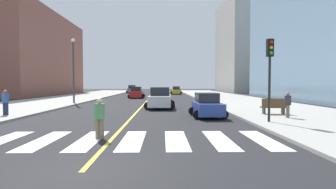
{
  "coord_description": "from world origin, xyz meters",
  "views": [
    {
      "loc": [
        2.15,
        -6.98,
        2.34
      ],
      "look_at": [
        2.72,
        22.83,
        1.12
      ],
      "focal_mm": 28.65,
      "sensor_mm": 36.0,
      "label": 1
    }
  ],
  "objects_px": {
    "park_bench": "(274,107)",
    "pedestrian_waiting_east": "(288,104)",
    "pedestrian_walking_west": "(5,101)",
    "car_black_fifth": "(176,90)",
    "car_white_sixth": "(160,99)",
    "car_blue_second": "(207,106)",
    "car_gray_third": "(132,89)",
    "traffic_light_near_corner": "(270,64)",
    "street_lamp": "(73,65)",
    "pedestrian_crossing": "(100,117)",
    "fire_hydrant": "(206,97)",
    "car_red_nearest": "(137,93)",
    "car_yellow_fourth": "(176,91)"
  },
  "relations": [
    {
      "from": "traffic_light_near_corner",
      "to": "car_gray_third",
      "type": "bearing_deg",
      "value": -74.94
    },
    {
      "from": "car_blue_second",
      "to": "traffic_light_near_corner",
      "type": "distance_m",
      "value": 5.3
    },
    {
      "from": "car_blue_second",
      "to": "pedestrian_walking_west",
      "type": "relative_size",
      "value": 2.17
    },
    {
      "from": "car_blue_second",
      "to": "park_bench",
      "type": "distance_m",
      "value": 4.88
    },
    {
      "from": "park_bench",
      "to": "pedestrian_waiting_east",
      "type": "height_order",
      "value": "pedestrian_waiting_east"
    },
    {
      "from": "car_red_nearest",
      "to": "traffic_light_near_corner",
      "type": "distance_m",
      "value": 29.81
    },
    {
      "from": "car_gray_third",
      "to": "pedestrian_crossing",
      "type": "relative_size",
      "value": 2.55
    },
    {
      "from": "pedestrian_walking_west",
      "to": "park_bench",
      "type": "bearing_deg",
      "value": 8.65
    },
    {
      "from": "car_black_fifth",
      "to": "pedestrian_waiting_east",
      "type": "bearing_deg",
      "value": 94.49
    },
    {
      "from": "park_bench",
      "to": "street_lamp",
      "type": "xyz_separation_m",
      "value": [
        -18.15,
        11.82,
        3.79
      ]
    },
    {
      "from": "traffic_light_near_corner",
      "to": "street_lamp",
      "type": "height_order",
      "value": "street_lamp"
    },
    {
      "from": "car_black_fifth",
      "to": "pedestrian_waiting_east",
      "type": "distance_m",
      "value": 46.13
    },
    {
      "from": "car_black_fifth",
      "to": "traffic_light_near_corner",
      "type": "bearing_deg",
      "value": 91.96
    },
    {
      "from": "car_black_fifth",
      "to": "fire_hydrant",
      "type": "bearing_deg",
      "value": 93.25
    },
    {
      "from": "park_bench",
      "to": "fire_hydrant",
      "type": "height_order",
      "value": "park_bench"
    },
    {
      "from": "car_blue_second",
      "to": "pedestrian_waiting_east",
      "type": "height_order",
      "value": "pedestrian_waiting_east"
    },
    {
      "from": "car_blue_second",
      "to": "car_yellow_fourth",
      "type": "relative_size",
      "value": 1.0
    },
    {
      "from": "car_blue_second",
      "to": "pedestrian_walking_west",
      "type": "height_order",
      "value": "pedestrian_walking_west"
    },
    {
      "from": "pedestrian_walking_west",
      "to": "street_lamp",
      "type": "relative_size",
      "value": 0.24
    },
    {
      "from": "car_gray_third",
      "to": "street_lamp",
      "type": "bearing_deg",
      "value": -95.15
    },
    {
      "from": "car_gray_third",
      "to": "car_white_sixth",
      "type": "bearing_deg",
      "value": -80.5
    },
    {
      "from": "pedestrian_walking_west",
      "to": "fire_hydrant",
      "type": "xyz_separation_m",
      "value": [
        16.52,
        15.41,
        -0.54
      ]
    },
    {
      "from": "pedestrian_waiting_east",
      "to": "street_lamp",
      "type": "xyz_separation_m",
      "value": [
        -18.2,
        13.85,
        3.42
      ]
    },
    {
      "from": "street_lamp",
      "to": "park_bench",
      "type": "bearing_deg",
      "value": -33.07
    },
    {
      "from": "pedestrian_waiting_east",
      "to": "pedestrian_walking_west",
      "type": "xyz_separation_m",
      "value": [
        -18.96,
        1.84,
        0.06
      ]
    },
    {
      "from": "car_black_fifth",
      "to": "pedestrian_walking_west",
      "type": "height_order",
      "value": "pedestrian_walking_west"
    },
    {
      "from": "pedestrian_waiting_east",
      "to": "car_blue_second",
      "type": "bearing_deg",
      "value": -97.25
    },
    {
      "from": "car_yellow_fourth",
      "to": "fire_hydrant",
      "type": "distance_m",
      "value": 24.03
    },
    {
      "from": "car_yellow_fourth",
      "to": "car_black_fifth",
      "type": "distance_m",
      "value": 4.77
    },
    {
      "from": "car_yellow_fourth",
      "to": "pedestrian_walking_west",
      "type": "xyz_separation_m",
      "value": [
        -13.82,
        -39.28,
        0.33
      ]
    },
    {
      "from": "car_red_nearest",
      "to": "pedestrian_waiting_east",
      "type": "distance_m",
      "value": 28.76
    },
    {
      "from": "pedestrian_crossing",
      "to": "fire_hydrant",
      "type": "xyz_separation_m",
      "value": [
        8.24,
        22.93,
        -0.37
      ]
    },
    {
      "from": "fire_hydrant",
      "to": "car_black_fifth",
      "type": "bearing_deg",
      "value": 94.74
    },
    {
      "from": "car_blue_second",
      "to": "traffic_light_near_corner",
      "type": "height_order",
      "value": "traffic_light_near_corner"
    },
    {
      "from": "car_black_fifth",
      "to": "car_white_sixth",
      "type": "xyz_separation_m",
      "value": [
        -3.45,
        -37.71,
        0.14
      ]
    },
    {
      "from": "car_yellow_fourth",
      "to": "park_bench",
      "type": "distance_m",
      "value": 39.42
    },
    {
      "from": "fire_hydrant",
      "to": "pedestrian_crossing",
      "type": "bearing_deg",
      "value": -109.75
    },
    {
      "from": "pedestrian_walking_west",
      "to": "fire_hydrant",
      "type": "bearing_deg",
      "value": 51.08
    },
    {
      "from": "car_blue_second",
      "to": "car_gray_third",
      "type": "height_order",
      "value": "car_gray_third"
    },
    {
      "from": "car_red_nearest",
      "to": "traffic_light_near_corner",
      "type": "bearing_deg",
      "value": -69.48
    },
    {
      "from": "street_lamp",
      "to": "car_white_sixth",
      "type": "bearing_deg",
      "value": -29.75
    },
    {
      "from": "car_black_fifth",
      "to": "street_lamp",
      "type": "bearing_deg",
      "value": 65.83
    },
    {
      "from": "traffic_light_near_corner",
      "to": "pedestrian_waiting_east",
      "type": "bearing_deg",
      "value": -136.71
    },
    {
      "from": "park_bench",
      "to": "pedestrian_waiting_east",
      "type": "xyz_separation_m",
      "value": [
        0.05,
        -2.03,
        0.36
      ]
    },
    {
      "from": "car_gray_third",
      "to": "traffic_light_near_corner",
      "type": "xyz_separation_m",
      "value": [
        13.53,
        -50.26,
        2.55
      ]
    },
    {
      "from": "car_white_sixth",
      "to": "car_gray_third",
      "type": "bearing_deg",
      "value": -77.99
    },
    {
      "from": "car_white_sixth",
      "to": "pedestrian_waiting_east",
      "type": "distance_m",
      "value": 11.62
    },
    {
      "from": "car_black_fifth",
      "to": "park_bench",
      "type": "height_order",
      "value": "car_black_fifth"
    },
    {
      "from": "park_bench",
      "to": "fire_hydrant",
      "type": "xyz_separation_m",
      "value": [
        -2.39,
        15.22,
        -0.11
      ]
    },
    {
      "from": "car_white_sixth",
      "to": "street_lamp",
      "type": "xyz_separation_m",
      "value": [
        -9.93,
        5.68,
        3.54
      ]
    }
  ]
}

